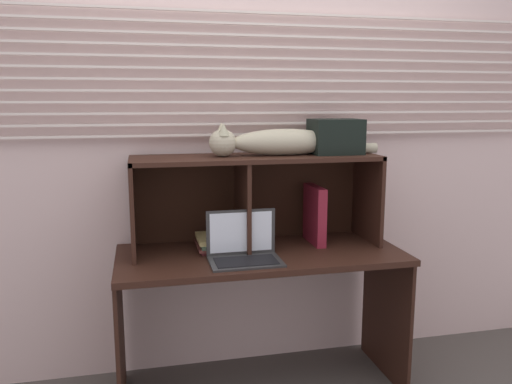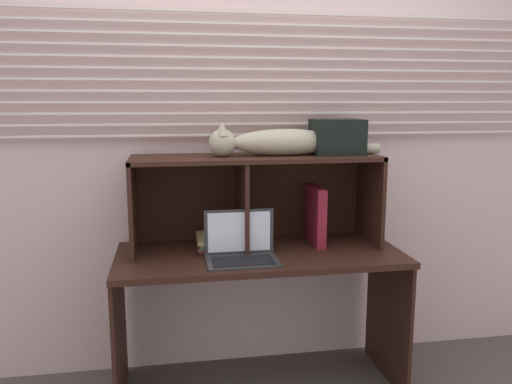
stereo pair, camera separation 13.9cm
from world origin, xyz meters
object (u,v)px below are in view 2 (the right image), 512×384
object	(u,v)px
laptop	(241,250)
binder_upright	(316,215)
book_stack	(215,242)
storage_box	(337,137)
cat	(276,142)

from	to	relation	value
laptop	binder_upright	world-z (taller)	binder_upright
laptop	book_stack	bearing A→B (deg)	116.40
laptop	storage_box	xyz separation A→B (m)	(0.53, 0.22, 0.51)
storage_box	binder_upright	bearing A→B (deg)	180.00
book_stack	laptop	bearing A→B (deg)	-63.60
cat	storage_box	bearing A→B (deg)	0.00
laptop	binder_upright	distance (m)	0.49
cat	binder_upright	xyz separation A→B (m)	(0.21, 0.00, -0.38)
cat	binder_upright	world-z (taller)	cat
binder_upright	storage_box	xyz separation A→B (m)	(0.10, 0.00, 0.41)
binder_upright	book_stack	size ratio (longest dim) A/B	1.29
book_stack	storage_box	distance (m)	0.82
book_stack	storage_box	world-z (taller)	storage_box
cat	book_stack	distance (m)	0.59
book_stack	storage_box	size ratio (longest dim) A/B	0.92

